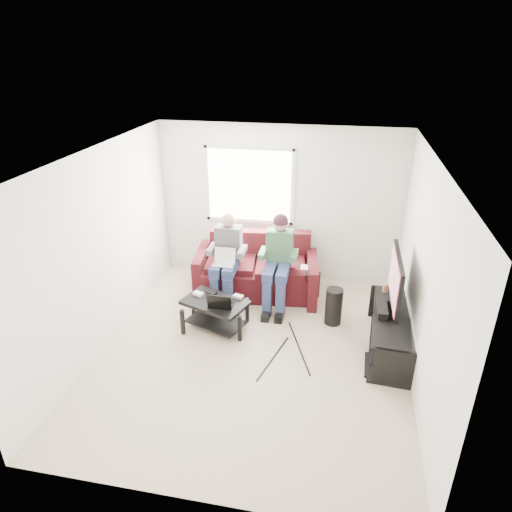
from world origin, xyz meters
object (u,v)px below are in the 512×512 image
(subwoofer, at_px, (334,306))
(end_table, at_px, (307,284))
(tv, at_px, (395,281))
(sofa, at_px, (256,272))
(coffee_table, at_px, (215,308))
(tv_stand, at_px, (389,334))

(subwoofer, distance_m, end_table, 0.76)
(tv, bearing_deg, sofa, 151.17)
(coffee_table, height_order, tv, tv)
(tv, bearing_deg, subwoofer, 152.83)
(tv_stand, bearing_deg, end_table, 137.27)
(tv, xyz_separation_m, end_table, (-1.19, 1.00, -0.73))
(coffee_table, distance_m, tv_stand, 2.40)
(coffee_table, relative_size, subwoofer, 1.82)
(tv, bearing_deg, tv_stand, -88.53)
(tv_stand, bearing_deg, sofa, 149.08)
(coffee_table, bearing_deg, tv, 1.62)
(tv_stand, relative_size, subwoofer, 2.86)
(coffee_table, relative_size, tv_stand, 0.64)
(sofa, relative_size, end_table, 3.70)
(tv_stand, height_order, tv, tv)
(sofa, distance_m, tv_stand, 2.37)
(coffee_table, distance_m, subwoofer, 1.71)
(sofa, height_order, coffee_table, sofa)
(tv_stand, relative_size, tv, 1.45)
(tv_stand, height_order, subwoofer, subwoofer)
(coffee_table, xyz_separation_m, subwoofer, (1.64, 0.45, -0.05))
(tv_stand, bearing_deg, subwoofer, 147.18)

